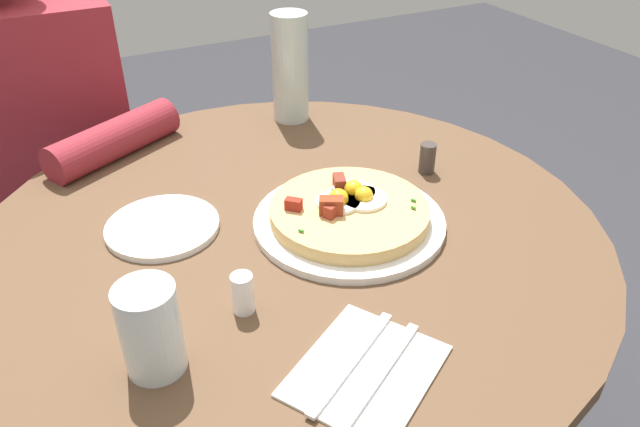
{
  "coord_description": "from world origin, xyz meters",
  "views": [
    {
      "loc": [
        -0.31,
        -0.71,
        1.23
      ],
      "look_at": [
        0.04,
        -0.02,
        0.72
      ],
      "focal_mm": 34.49,
      "sensor_mm": 36.0,
      "label": 1
    }
  ],
  "objects_px": {
    "pizza_plate": "(349,221)",
    "water_glass": "(151,329)",
    "fork": "(380,374)",
    "water_bottle": "(290,68)",
    "breakfast_pizza": "(349,210)",
    "pepper_shaker": "(427,158)",
    "person_seated": "(51,199)",
    "bread_plate": "(163,227)",
    "salt_shaker": "(243,293)",
    "dining_table": "(294,305)",
    "knife": "(352,362)"
  },
  "relations": [
    {
      "from": "breakfast_pizza",
      "to": "bread_plate",
      "type": "relative_size",
      "value": 1.42
    },
    {
      "from": "dining_table",
      "to": "pepper_shaker",
      "type": "bearing_deg",
      "value": 8.36
    },
    {
      "from": "fork",
      "to": "salt_shaker",
      "type": "height_order",
      "value": "salt_shaker"
    },
    {
      "from": "dining_table",
      "to": "water_glass",
      "type": "relative_size",
      "value": 8.45
    },
    {
      "from": "fork",
      "to": "water_glass",
      "type": "distance_m",
      "value": 0.26
    },
    {
      "from": "pizza_plate",
      "to": "water_bottle",
      "type": "bearing_deg",
      "value": 77.73
    },
    {
      "from": "fork",
      "to": "breakfast_pizza",
      "type": "bearing_deg",
      "value": 36.0
    },
    {
      "from": "pizza_plate",
      "to": "pepper_shaker",
      "type": "xyz_separation_m",
      "value": [
        0.2,
        0.08,
        0.02
      ]
    },
    {
      "from": "water_glass",
      "to": "salt_shaker",
      "type": "relative_size",
      "value": 2.05
    },
    {
      "from": "salt_shaker",
      "to": "pepper_shaker",
      "type": "distance_m",
      "value": 0.45
    },
    {
      "from": "person_seated",
      "to": "fork",
      "type": "height_order",
      "value": "person_seated"
    },
    {
      "from": "pizza_plate",
      "to": "person_seated",
      "type": "bearing_deg",
      "value": 121.92
    },
    {
      "from": "dining_table",
      "to": "water_glass",
      "type": "height_order",
      "value": "water_glass"
    },
    {
      "from": "water_bottle",
      "to": "salt_shaker",
      "type": "distance_m",
      "value": 0.59
    },
    {
      "from": "water_bottle",
      "to": "salt_shaker",
      "type": "xyz_separation_m",
      "value": [
        -0.3,
        -0.5,
        -0.08
      ]
    },
    {
      "from": "dining_table",
      "to": "water_glass",
      "type": "distance_m",
      "value": 0.39
    },
    {
      "from": "pizza_plate",
      "to": "breakfast_pizza",
      "type": "relative_size",
      "value": 1.21
    },
    {
      "from": "breakfast_pizza",
      "to": "water_glass",
      "type": "xyz_separation_m",
      "value": [
        -0.33,
        -0.15,
        0.03
      ]
    },
    {
      "from": "knife",
      "to": "breakfast_pizza",
      "type": "bearing_deg",
      "value": 30.17
    },
    {
      "from": "fork",
      "to": "salt_shaker",
      "type": "relative_size",
      "value": 3.27
    },
    {
      "from": "fork",
      "to": "water_bottle",
      "type": "relative_size",
      "value": 0.84
    },
    {
      "from": "pizza_plate",
      "to": "bread_plate",
      "type": "height_order",
      "value": "pizza_plate"
    },
    {
      "from": "dining_table",
      "to": "fork",
      "type": "relative_size",
      "value": 5.28
    },
    {
      "from": "pizza_plate",
      "to": "bread_plate",
      "type": "relative_size",
      "value": 1.71
    },
    {
      "from": "person_seated",
      "to": "knife",
      "type": "xyz_separation_m",
      "value": [
        0.26,
        -0.89,
        0.2
      ]
    },
    {
      "from": "pizza_plate",
      "to": "water_glass",
      "type": "xyz_separation_m",
      "value": [
        -0.33,
        -0.15,
        0.05
      ]
    },
    {
      "from": "breakfast_pizza",
      "to": "pepper_shaker",
      "type": "relative_size",
      "value": 4.52
    },
    {
      "from": "water_bottle",
      "to": "pepper_shaker",
      "type": "xyz_separation_m",
      "value": [
        0.12,
        -0.31,
        -0.08
      ]
    },
    {
      "from": "person_seated",
      "to": "breakfast_pizza",
      "type": "relative_size",
      "value": 4.71
    },
    {
      "from": "water_glass",
      "to": "salt_shaker",
      "type": "distance_m",
      "value": 0.13
    },
    {
      "from": "dining_table",
      "to": "water_bottle",
      "type": "distance_m",
      "value": 0.47
    },
    {
      "from": "pepper_shaker",
      "to": "water_bottle",
      "type": "bearing_deg",
      "value": 110.34
    },
    {
      "from": "dining_table",
      "to": "pizza_plate",
      "type": "relative_size",
      "value": 3.26
    },
    {
      "from": "pizza_plate",
      "to": "breakfast_pizza",
      "type": "distance_m",
      "value": 0.02
    },
    {
      "from": "breakfast_pizza",
      "to": "salt_shaker",
      "type": "bearing_deg",
      "value": -152.96
    },
    {
      "from": "water_glass",
      "to": "pepper_shaker",
      "type": "distance_m",
      "value": 0.58
    },
    {
      "from": "breakfast_pizza",
      "to": "water_bottle",
      "type": "distance_m",
      "value": 0.41
    },
    {
      "from": "person_seated",
      "to": "pepper_shaker",
      "type": "bearing_deg",
      "value": -42.91
    },
    {
      "from": "salt_shaker",
      "to": "person_seated",
      "type": "bearing_deg",
      "value": 103.98
    },
    {
      "from": "knife",
      "to": "water_bottle",
      "type": "distance_m",
      "value": 0.69
    },
    {
      "from": "person_seated",
      "to": "water_bottle",
      "type": "bearing_deg",
      "value": -26.9
    },
    {
      "from": "pizza_plate",
      "to": "knife",
      "type": "xyz_separation_m",
      "value": [
        -0.14,
        -0.25,
        0.0
      ]
    },
    {
      "from": "breakfast_pizza",
      "to": "pepper_shaker",
      "type": "distance_m",
      "value": 0.22
    },
    {
      "from": "pepper_shaker",
      "to": "pizza_plate",
      "type": "bearing_deg",
      "value": -157.78
    },
    {
      "from": "water_bottle",
      "to": "salt_shaker",
      "type": "relative_size",
      "value": 3.88
    },
    {
      "from": "fork",
      "to": "pepper_shaker",
      "type": "relative_size",
      "value": 3.37
    },
    {
      "from": "salt_shaker",
      "to": "dining_table",
      "type": "bearing_deg",
      "value": 47.8
    },
    {
      "from": "dining_table",
      "to": "pizza_plate",
      "type": "xyz_separation_m",
      "value": [
        0.08,
        -0.04,
        0.17
      ]
    },
    {
      "from": "dining_table",
      "to": "breakfast_pizza",
      "type": "xyz_separation_m",
      "value": [
        0.08,
        -0.04,
        0.19
      ]
    },
    {
      "from": "dining_table",
      "to": "salt_shaker",
      "type": "height_order",
      "value": "salt_shaker"
    }
  ]
}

